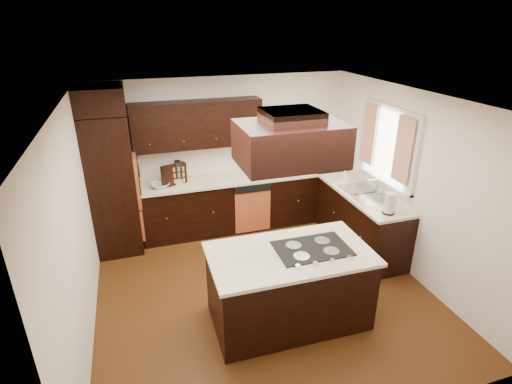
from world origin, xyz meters
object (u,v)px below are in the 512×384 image
Objects in this scene: island at (289,288)px; oven_column at (113,184)px; spice_rack at (174,175)px; range_hood at (290,144)px.

oven_column is at bearing 129.81° from island.
spice_rack is at bearing 112.99° from island.
range_hood is (1.88, -2.25, 1.10)m from oven_column.
oven_column is at bearing 129.74° from range_hood.
spice_rack is (-0.97, 2.33, -1.08)m from range_hood.
oven_column is 0.91m from spice_rack.
oven_column is 2.02× the size of range_hood.
oven_column is 5.37× the size of spice_rack.
range_hood is 2.66× the size of spice_rack.
oven_column is 3.06m from island.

